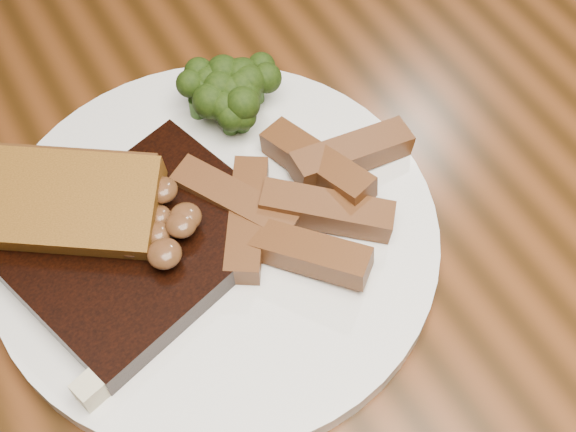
# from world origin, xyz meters

# --- Properties ---
(dining_table) EXTENTS (1.60, 0.90, 0.75)m
(dining_table) POSITION_xyz_m (0.00, 0.00, 0.66)
(dining_table) COLOR #552A11
(dining_table) RESTS_ON ground
(plate) EXTENTS (0.36, 0.36, 0.01)m
(plate) POSITION_xyz_m (-0.03, 0.01, 0.76)
(plate) COLOR white
(plate) RESTS_ON dining_table
(steak) EXTENTS (0.19, 0.16, 0.02)m
(steak) POSITION_xyz_m (-0.08, 0.02, 0.77)
(steak) COLOR black
(steak) RESTS_ON plate
(steak_bone) EXTENTS (0.16, 0.06, 0.02)m
(steak_bone) POSITION_xyz_m (-0.08, -0.03, 0.77)
(steak_bone) COLOR beige
(steak_bone) RESTS_ON plate
(mushroom_pile) EXTENTS (0.06, 0.06, 0.03)m
(mushroom_pile) POSITION_xyz_m (-0.07, 0.02, 0.80)
(mushroom_pile) COLOR brown
(mushroom_pile) RESTS_ON steak
(garlic_bread) EXTENTS (0.14, 0.12, 0.03)m
(garlic_bread) POSITION_xyz_m (-0.11, 0.06, 0.78)
(garlic_bread) COLOR #8C5619
(garlic_bread) RESTS_ON plate
(potato_wedges) EXTENTS (0.11, 0.11, 0.02)m
(potato_wedges) POSITION_xyz_m (0.03, -0.00, 0.77)
(potato_wedges) COLOR brown
(potato_wedges) RESTS_ON plate
(broccoli_cluster) EXTENTS (0.07, 0.07, 0.04)m
(broccoli_cluster) POSITION_xyz_m (0.03, 0.10, 0.78)
(broccoli_cluster) COLOR #253A0D
(broccoli_cluster) RESTS_ON plate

